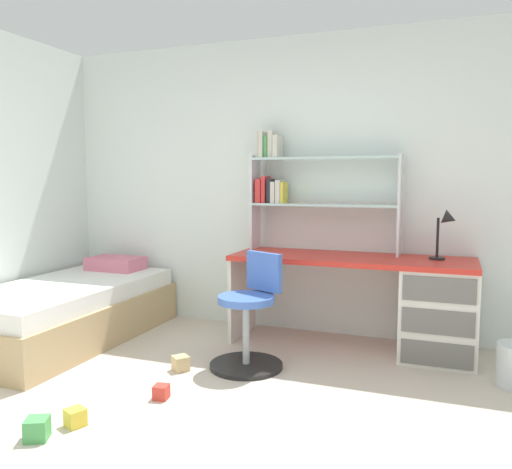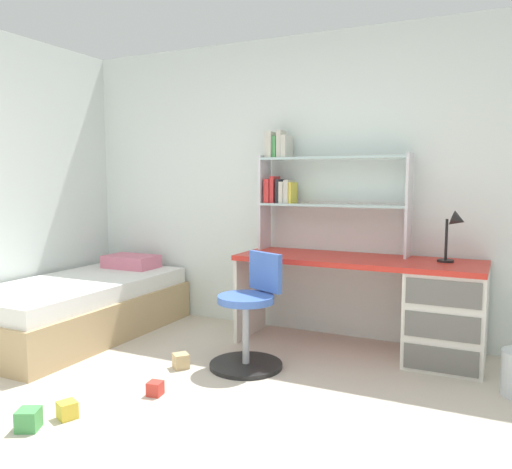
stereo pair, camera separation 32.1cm
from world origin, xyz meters
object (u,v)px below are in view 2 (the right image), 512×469
Objects in this scene: desk at (421,306)px; desk_lamp at (455,228)px; swivel_chair at (249,322)px; toy_block_red_0 at (155,388)px; bed_platform at (80,307)px; toy_block_green_3 at (29,420)px; toy_block_yellow_2 at (67,410)px; bookshelf_hutch at (311,183)px; toy_block_natural_1 at (181,361)px.

desk is 4.88× the size of desk_lamp.
toy_block_red_0 is at bearing -113.00° from swivel_chair.
swivel_chair is 1.66m from bed_platform.
desk_lamp is 3.00m from toy_block_green_3.
bed_platform is (-1.66, 0.05, -0.08)m from swivel_chair.
desk_lamp is 3.11m from bed_platform.
desk is at bearing 48.80° from toy_block_yellow_2.
swivel_chair is 1.53m from toy_block_green_3.
bookshelf_hutch is 2.24m from bed_platform.
bed_platform is 1.76m from toy_block_green_3.
toy_block_green_3 reaches higher than toy_block_red_0.
desk is 0.62m from desk_lamp.
toy_block_red_0 is (-1.38, -1.39, -0.36)m from desk.
desk_lamp is at bearing 30.01° from toy_block_natural_1.
toy_block_yellow_2 is 0.85× the size of toy_block_green_3.
desk reaches higher than bed_platform.
desk_lamp is 3.73× the size of toy_block_natural_1.
swivel_chair is 9.43× the size of toy_block_red_0.
swivel_chair is 1.33m from toy_block_yellow_2.
toy_block_green_3 is at bearing -132.35° from desk_lamp.
swivel_chair is (-1.28, -0.74, -0.66)m from desk_lamp.
swivel_chair is at bearing 64.82° from toy_block_yellow_2.
toy_block_yellow_2 is at bearing -108.42° from bookshelf_hutch.
toy_block_green_3 is (-0.21, -1.12, 0.00)m from toy_block_natural_1.
bookshelf_hutch is 11.04× the size of toy_block_green_3.
desk_lamp is at bearing 15.02° from desk.
swivel_chair is 8.44× the size of toy_block_yellow_2.
toy_block_green_3 is at bearing -129.87° from desk.
bed_platform reaches higher than toy_block_natural_1.
desk_lamp is 1.62m from swivel_chair.
desk_lamp reaches higher than toy_block_natural_1.
toy_block_yellow_2 is (-0.68, -2.05, -1.26)m from bookshelf_hutch.
desk is at bearing 32.50° from swivel_chair.
desk_lamp reaches higher than bed_platform.
swivel_chair reaches higher than toy_block_green_3.
swivel_chair is (-0.13, -0.88, -0.98)m from bookshelf_hutch.
toy_block_red_0 is at bearing 62.95° from toy_block_green_3.
desk is 2.31× the size of swivel_chair.
toy_block_natural_1 is at bearing 104.73° from toy_block_red_0.
toy_block_natural_1 is (-0.42, -0.24, -0.27)m from swivel_chair.
bookshelf_hutch is 1.77m from toy_block_natural_1.
desk_lamp is (0.21, 0.06, 0.58)m from desk.
bookshelf_hutch is 2.50m from toy_block_yellow_2.
toy_block_yellow_2 is at bearing -98.03° from toy_block_natural_1.
desk is at bearing 45.32° from toy_block_red_0.
desk is 2.50m from toy_block_yellow_2.
swivel_chair is 7.21× the size of toy_block_green_3.
toy_block_natural_1 is 1.14m from toy_block_green_3.
bed_platform is (-2.94, -0.69, -0.74)m from desk_lamp.
toy_block_red_0 is 0.74m from toy_block_green_3.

